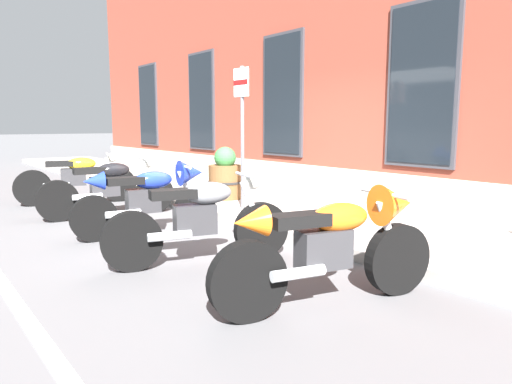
% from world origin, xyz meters
% --- Properties ---
extents(ground_plane, '(140.00, 140.00, 0.00)m').
position_xyz_m(ground_plane, '(0.00, 0.00, 0.00)').
color(ground_plane, '#4C4C4F').
extents(sidewalk, '(28.64, 2.58, 0.14)m').
position_xyz_m(sidewalk, '(0.00, 1.29, 0.07)').
color(sidewalk, gray).
rests_on(sidewalk, ground_plane).
extents(motorcycle_yellow_naked, '(0.85, 2.13, 0.95)m').
position_xyz_m(motorcycle_yellow_naked, '(-3.21, -1.21, 0.48)').
color(motorcycle_yellow_naked, black).
rests_on(motorcycle_yellow_naked, ground_plane).
extents(motorcycle_black_naked, '(0.62, 2.19, 0.95)m').
position_xyz_m(motorcycle_black_naked, '(-1.60, -1.19, 0.48)').
color(motorcycle_black_naked, black).
rests_on(motorcycle_black_naked, ground_plane).
extents(motorcycle_blue_sport, '(0.62, 1.99, 1.00)m').
position_xyz_m(motorcycle_blue_sport, '(-0.01, -1.18, 0.55)').
color(motorcycle_blue_sport, black).
rests_on(motorcycle_blue_sport, ground_plane).
extents(motorcycle_grey_naked, '(0.80, 2.02, 0.96)m').
position_xyz_m(motorcycle_grey_naked, '(1.55, -1.35, 0.48)').
color(motorcycle_grey_naked, black).
rests_on(motorcycle_grey_naked, ground_plane).
extents(motorcycle_orange_sport, '(0.75, 2.05, 1.00)m').
position_xyz_m(motorcycle_orange_sport, '(3.25, -1.08, 0.55)').
color(motorcycle_orange_sport, black).
rests_on(motorcycle_orange_sport, ground_plane).
extents(parking_sign, '(0.36, 0.07, 2.27)m').
position_xyz_m(parking_sign, '(-0.24, 0.50, 1.61)').
color(parking_sign, '#4C4C51').
rests_on(parking_sign, sidewalk).
extents(barrel_planter, '(0.64, 0.64, 0.96)m').
position_xyz_m(barrel_planter, '(-1.29, 0.88, 0.54)').
color(barrel_planter, brown).
rests_on(barrel_planter, sidewalk).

